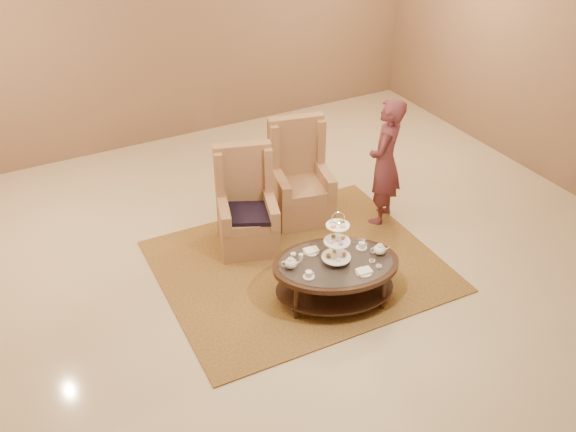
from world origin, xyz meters
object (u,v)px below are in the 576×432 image
tea_table (336,269)px  armchair_left (247,214)px  armchair_right (300,185)px  person (385,162)px

tea_table → armchair_left: bearing=123.5°
armchair_left → armchair_right: armchair_right is taller
person → tea_table: bearing=0.1°
armchair_left → armchair_right: (0.83, 0.26, 0.01)m
armchair_right → person: person is taller
tea_table → armchair_left: 1.39m
tea_table → armchair_right: 1.67m
tea_table → person: 1.70m
armchair_right → person: size_ratio=0.78×
armchair_right → person: 1.07m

